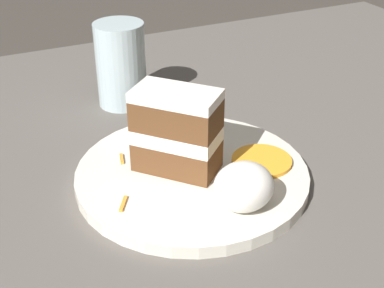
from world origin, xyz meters
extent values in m
plane|color=#38332D|center=(0.00, 0.00, 0.00)|extent=(6.00, 6.00, 0.00)
cube|color=#56514C|center=(0.00, 0.00, 0.01)|extent=(1.39, 1.10, 0.03)
cylinder|color=silver|center=(-0.02, 0.03, 0.04)|extent=(0.28, 0.28, 0.01)
cube|color=brown|center=(-0.03, 0.04, 0.06)|extent=(0.10, 0.11, 0.04)
cube|color=white|center=(-0.03, 0.04, 0.09)|extent=(0.10, 0.11, 0.02)
cube|color=brown|center=(-0.03, 0.04, 0.11)|extent=(0.10, 0.11, 0.04)
cube|color=white|center=(-0.03, 0.04, 0.14)|extent=(0.10, 0.11, 0.01)
ellipsoid|color=white|center=(0.00, -0.06, 0.07)|extent=(0.07, 0.06, 0.05)
cylinder|color=orange|center=(0.07, 0.01, 0.05)|extent=(0.07, 0.07, 0.01)
cube|color=orange|center=(-0.09, 0.09, 0.04)|extent=(0.01, 0.02, 0.00)
cube|color=orange|center=(0.04, -0.05, 0.04)|extent=(0.00, 0.02, 0.00)
cube|color=orange|center=(0.03, 0.06, 0.04)|extent=(0.02, 0.01, 0.00)
cube|color=orange|center=(-0.11, 0.00, 0.04)|extent=(0.02, 0.02, 0.00)
cube|color=orange|center=(0.01, -0.01, 0.04)|extent=(0.01, 0.02, 0.00)
cylinder|color=silver|center=(-0.02, 0.27, 0.09)|extent=(0.07, 0.07, 0.13)
cylinder|color=silver|center=(-0.02, 0.27, 0.05)|extent=(0.07, 0.07, 0.04)
camera|label=1|loc=(-0.25, -0.45, 0.39)|focal=50.00mm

